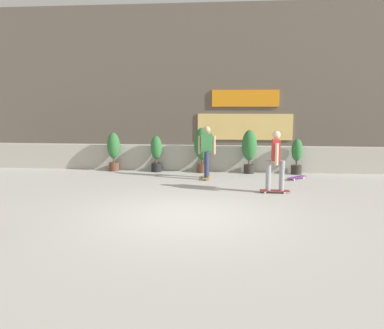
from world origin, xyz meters
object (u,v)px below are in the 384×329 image
object	(u,v)px
potted_plant_1	(156,152)
skater_foreground	(207,150)
potted_plant_4	(297,155)
skateboard_near_camera	(297,177)
potted_plant_2	(202,146)
skater_far_right	(276,159)
potted_plant_0	(114,149)
potted_plant_3	(249,148)

from	to	relation	value
potted_plant_1	skater_foreground	xyz separation A→B (m)	(1.87, -1.18, 0.24)
potted_plant_4	skateboard_near_camera	distance (m)	1.14
potted_plant_4	skateboard_near_camera	world-z (taller)	potted_plant_4
potted_plant_2	skateboard_near_camera	size ratio (longest dim) A/B	2.17
potted_plant_4	skater_far_right	xyz separation A→B (m)	(-1.02, -3.09, 0.29)
potted_plant_0	potted_plant_3	world-z (taller)	potted_plant_3
potted_plant_2	potted_plant_3	world-z (taller)	potted_plant_2
potted_plant_2	skateboard_near_camera	xyz separation A→B (m)	(3.14, -0.97, -0.86)
potted_plant_2	skater_far_right	xyz separation A→B (m)	(2.24, -3.09, 0.02)
potted_plant_2	potted_plant_1	bearing A→B (deg)	180.00
potted_plant_2	skater_foreground	xyz separation A→B (m)	(0.25, -1.18, 0.02)
potted_plant_0	skateboard_near_camera	world-z (taller)	potted_plant_0
skater_foreground	skater_far_right	bearing A→B (deg)	-43.80
potted_plant_1	skater_foreground	world-z (taller)	skater_foreground
potted_plant_3	skateboard_near_camera	distance (m)	1.96
potted_plant_4	skater_far_right	size ratio (longest dim) A/B	0.72
potted_plant_3	skater_far_right	size ratio (longest dim) A/B	0.89
skater_far_right	skateboard_near_camera	bearing A→B (deg)	67.09
potted_plant_0	skater_foreground	xyz separation A→B (m)	(3.42, -1.18, 0.16)
potted_plant_3	potted_plant_1	bearing A→B (deg)	180.00
potted_plant_2	potted_plant_4	world-z (taller)	potted_plant_2
skater_far_right	potted_plant_0	bearing A→B (deg)	150.24
potted_plant_0	potted_plant_4	world-z (taller)	potted_plant_0
potted_plant_4	potted_plant_2	bearing A→B (deg)	180.00
potted_plant_3	potted_plant_4	distance (m)	1.63
potted_plant_2	skater_foreground	size ratio (longest dim) A/B	0.93
skater_foreground	skater_far_right	world-z (taller)	same
potted_plant_1	potted_plant_2	distance (m)	1.63
skater_foreground	potted_plant_1	bearing A→B (deg)	147.67
skater_foreground	skateboard_near_camera	bearing A→B (deg)	4.30
skater_foreground	skater_far_right	size ratio (longest dim) A/B	1.00
potted_plant_0	skater_far_right	distance (m)	6.23
potted_plant_2	potted_plant_3	size ratio (longest dim) A/B	1.05
potted_plant_2	skater_foreground	bearing A→B (deg)	-77.98
potted_plant_1	potted_plant_4	world-z (taller)	potted_plant_1
skater_foreground	skater_far_right	xyz separation A→B (m)	(1.99, -1.91, 0.00)
potted_plant_4	potted_plant_0	bearing A→B (deg)	180.00
potted_plant_2	potted_plant_0	bearing A→B (deg)	180.00
skater_far_right	potted_plant_3	bearing A→B (deg)	100.96
skater_foreground	skateboard_near_camera	xyz separation A→B (m)	(2.88, 0.22, -0.88)
potted_plant_1	potted_plant_3	xyz separation A→B (m)	(3.26, -0.00, 0.18)
skateboard_near_camera	potted_plant_2	bearing A→B (deg)	162.86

